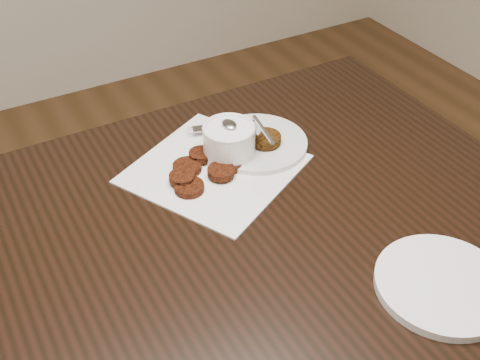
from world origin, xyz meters
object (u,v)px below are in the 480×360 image
at_px(plate_with_patty, 257,141).
at_px(plate_empty, 443,285).
at_px(sauce_ramekin, 229,127).
at_px(napkin, 214,169).

bearing_deg(plate_with_patty, plate_empty, -82.83).
relative_size(sauce_ramekin, plate_with_patty, 0.69).
bearing_deg(sauce_ramekin, plate_with_patty, 5.81).
distance_m(napkin, plate_with_patty, 0.11).
bearing_deg(napkin, sauce_ramekin, 24.24).
xyz_separation_m(napkin, plate_with_patty, (0.11, 0.03, 0.01)).
height_order(napkin, plate_empty, plate_empty).
bearing_deg(plate_empty, napkin, 111.19).
relative_size(napkin, plate_empty, 1.36).
distance_m(plate_with_patty, plate_empty, 0.46).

